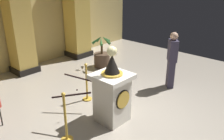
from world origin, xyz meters
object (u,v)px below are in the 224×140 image
object	(u,v)px
stanchion_near	(87,87)
pedestal_clock	(112,93)
potted_palm_right	(102,58)
stanchion_far	(66,124)
bystander_guest	(172,59)

from	to	relation	value
stanchion_near	pedestal_clock	bearing A→B (deg)	-102.46
potted_palm_right	stanchion_far	bearing A→B (deg)	-144.90
pedestal_clock	stanchion_near	xyz separation A→B (m)	(0.25, 1.12, -0.33)
pedestal_clock	stanchion_near	size ratio (longest dim) A/B	1.70
stanchion_near	stanchion_far	world-z (taller)	stanchion_far
stanchion_far	bystander_guest	world-z (taller)	bystander_guest
stanchion_near	bystander_guest	bearing A→B (deg)	-28.91
pedestal_clock	bystander_guest	size ratio (longest dim) A/B	1.07
stanchion_near	potted_palm_right	distance (m)	2.46
pedestal_clock	bystander_guest	bearing A→B (deg)	-1.83
stanchion_far	bystander_guest	bearing A→B (deg)	-4.09
stanchion_near	potted_palm_right	xyz separation A→B (m)	(2.00, 1.44, -0.03)
stanchion_near	stanchion_far	distance (m)	1.68
pedestal_clock	bystander_guest	world-z (taller)	pedestal_clock
potted_palm_right	bystander_guest	world-z (taller)	bystander_guest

